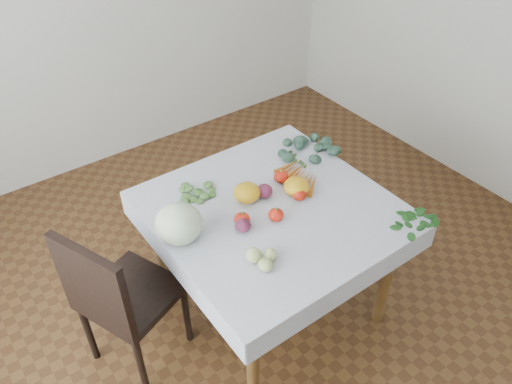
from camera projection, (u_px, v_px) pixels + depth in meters
ground at (270, 304)px, 2.95m from camera, size 4.00×4.00×0.00m
table at (272, 223)px, 2.54m from camera, size 1.00×1.00×0.75m
tablecloth at (273, 208)px, 2.48m from camera, size 1.12×1.12×0.01m
chair at (116, 296)px, 2.34m from camera, size 0.54×0.54×0.91m
cabbage at (179, 224)px, 2.24m from camera, size 0.24×0.24×0.19m
tomato_a at (299, 194)px, 2.50m from camera, size 0.09×0.09×0.07m
tomato_b at (276, 215)px, 2.38m from camera, size 0.09×0.09×0.07m
tomato_c at (242, 219)px, 2.36m from camera, size 0.09×0.09×0.07m
tomato_d at (281, 177)px, 2.62m from camera, size 0.09×0.09×0.07m
heirloom_back at (247, 193)px, 2.49m from camera, size 0.14×0.14×0.10m
heirloom_front at (296, 187)px, 2.53m from camera, size 0.16×0.16×0.09m
onion_a at (243, 225)px, 2.33m from camera, size 0.10×0.10×0.06m
onion_b at (265, 191)px, 2.52m from camera, size 0.10×0.10×0.07m
tomatillo_cluster at (277, 258)px, 2.17m from camera, size 0.13×0.13×0.05m
carrot_bunch at (298, 176)px, 2.65m from camera, size 0.19×0.29×0.03m
kale_bunch at (306, 148)px, 2.85m from camera, size 0.31×0.27×0.04m
basil_bunch at (412, 221)px, 2.39m from camera, size 0.23×0.18×0.01m
dill_bunch at (194, 193)px, 2.54m from camera, size 0.19×0.19×0.02m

